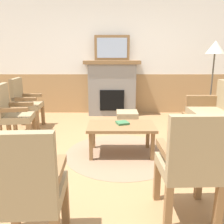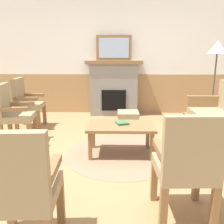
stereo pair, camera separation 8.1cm
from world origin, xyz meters
TOP-DOWN VIEW (x-y plane):
  - ground_plane at (0.00, 0.00)m, footprint 14.00×14.00m
  - wall_back at (0.00, 2.60)m, footprint 7.20×0.14m
  - fireplace at (0.00, 2.35)m, footprint 1.30×0.44m
  - framed_picture at (0.00, 2.35)m, footprint 0.80×0.04m
  - coffee_table at (0.13, 0.03)m, footprint 0.96×0.56m
  - round_rug at (0.13, 0.03)m, footprint 1.63×1.63m
  - book_on_table at (0.15, 0.08)m, footprint 0.21×0.21m
  - footstool at (0.29, 1.15)m, footprint 0.40×0.40m
  - armchair_near_fireplace at (-1.69, 1.26)m, footprint 0.50×0.50m
  - armchair_by_window_left at (-1.58, 0.39)m, footprint 0.53×0.53m
  - armchair_front_left at (0.67, -1.37)m, footprint 0.49×0.49m
  - armchair_front_center at (-0.59, -1.76)m, footprint 0.50×0.50m
  - floor_lamp_by_couch at (2.04, 1.61)m, footprint 0.36×0.36m

SIDE VIEW (x-z plane):
  - ground_plane at x=0.00m, z-range 0.00..0.00m
  - round_rug at x=0.13m, z-range 0.00..0.01m
  - footstool at x=0.29m, z-range 0.10..0.46m
  - coffee_table at x=0.13m, z-range 0.17..0.61m
  - book_on_table at x=0.15m, z-range 0.44..0.47m
  - armchair_near_fireplace at x=-1.69m, z-range 0.05..1.03m
  - armchair_by_window_left at x=-1.58m, z-range 0.05..1.03m
  - armchair_front_left at x=0.67m, z-range 0.05..1.03m
  - armchair_front_center at x=-0.59m, z-range 0.05..1.03m
  - fireplace at x=0.00m, z-range 0.01..1.29m
  - wall_back at x=0.00m, z-range -0.04..2.66m
  - floor_lamp_by_couch at x=2.04m, z-range 0.61..2.29m
  - framed_picture at x=0.00m, z-range 1.28..1.84m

